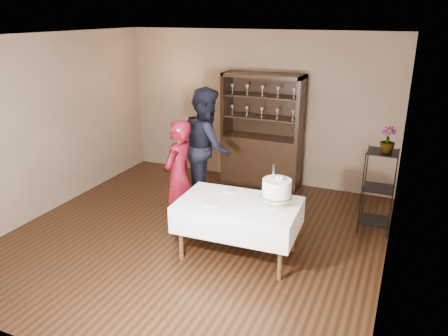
# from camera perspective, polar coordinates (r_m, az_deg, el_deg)

# --- Properties ---
(floor) EXTENTS (5.00, 5.00, 0.00)m
(floor) POSITION_cam_1_polar(r_m,az_deg,el_deg) (6.23, -3.77, -8.84)
(floor) COLOR black
(floor) RESTS_ON ground
(ceiling) EXTENTS (5.00, 5.00, 0.00)m
(ceiling) POSITION_cam_1_polar(r_m,az_deg,el_deg) (5.48, -4.42, 16.78)
(ceiling) COLOR white
(ceiling) RESTS_ON back_wall
(back_wall) EXTENTS (5.00, 0.02, 2.70)m
(back_wall) POSITION_cam_1_polar(r_m,az_deg,el_deg) (7.95, 4.30, 7.86)
(back_wall) COLOR brown
(back_wall) RESTS_ON floor
(wall_left) EXTENTS (0.02, 5.00, 2.70)m
(wall_left) POSITION_cam_1_polar(r_m,az_deg,el_deg) (7.18, -22.16, 5.18)
(wall_left) COLOR brown
(wall_left) RESTS_ON floor
(wall_right) EXTENTS (0.02, 5.00, 2.70)m
(wall_right) POSITION_cam_1_polar(r_m,az_deg,el_deg) (5.12, 21.67, -0.26)
(wall_right) COLOR brown
(wall_right) RESTS_ON floor
(china_hutch) EXTENTS (1.40, 0.48, 2.00)m
(china_hutch) POSITION_cam_1_polar(r_m,az_deg,el_deg) (7.83, 4.95, 2.47)
(china_hutch) COLOR black
(china_hutch) RESTS_ON floor
(plant_etagere) EXTENTS (0.42, 0.42, 1.20)m
(plant_etagere) POSITION_cam_1_polar(r_m,az_deg,el_deg) (6.49, 19.51, -2.47)
(plant_etagere) COLOR black
(plant_etagere) RESTS_ON floor
(cake_table) EXTENTS (1.54, 0.99, 0.75)m
(cake_table) POSITION_cam_1_polar(r_m,az_deg,el_deg) (5.51, 1.89, -6.17)
(cake_table) COLOR white
(cake_table) RESTS_ON floor
(woman) EXTENTS (0.41, 0.60, 1.63)m
(woman) POSITION_cam_1_polar(r_m,az_deg,el_deg) (6.09, -5.93, -1.20)
(woman) COLOR #370511
(woman) RESTS_ON floor
(man) EXTENTS (1.08, 1.16, 1.90)m
(man) POSITION_cam_1_polar(r_m,az_deg,el_deg) (6.98, -2.23, 2.83)
(man) COLOR black
(man) RESTS_ON floor
(cake) EXTENTS (0.40, 0.40, 0.54)m
(cake) POSITION_cam_1_polar(r_m,az_deg,el_deg) (5.28, 6.90, -2.83)
(cake) COLOR white
(cake) RESTS_ON cake_table
(plate_near) EXTENTS (0.27, 0.27, 0.01)m
(plate_near) POSITION_cam_1_polar(r_m,az_deg,el_deg) (5.40, -1.70, -4.57)
(plate_near) COLOR white
(plate_near) RESTS_ON cake_table
(plate_far) EXTENTS (0.25, 0.25, 0.01)m
(plate_far) POSITION_cam_1_polar(r_m,az_deg,el_deg) (5.76, 0.81, -2.95)
(plate_far) COLOR white
(plate_far) RESTS_ON cake_table
(potted_plant) EXTENTS (0.21, 0.21, 0.35)m
(potted_plant) POSITION_cam_1_polar(r_m,az_deg,el_deg) (6.23, 20.61, 3.44)
(potted_plant) COLOR #446C33
(potted_plant) RESTS_ON plant_etagere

